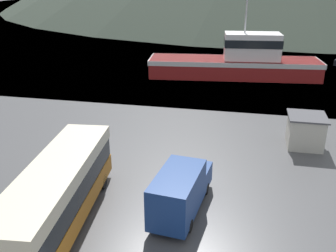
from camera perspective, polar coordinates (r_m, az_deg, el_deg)
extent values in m
plane|color=slate|center=(154.04, 10.09, 17.15)|extent=(240.00, 240.00, 0.00)
cube|color=#B26614|center=(19.94, -16.13, -12.07)|extent=(3.69, 10.95, 1.03)
cube|color=black|center=(19.36, -16.47, -9.35)|extent=(3.61, 10.73, 1.17)
cube|color=beige|center=(18.90, -16.78, -6.87)|extent=(3.69, 10.95, 0.73)
cube|color=black|center=(23.91, -11.73, -3.22)|extent=(2.27, 0.30, 1.59)
cylinder|color=black|center=(23.55, -15.31, -7.83)|extent=(0.39, 0.93, 0.90)
cylinder|color=black|center=(22.86, -9.90, -8.30)|extent=(0.39, 0.93, 0.90)
cube|color=navy|center=(19.47, 1.46, -10.25)|extent=(2.47, 4.35, 2.22)
cube|color=navy|center=(22.18, 3.71, -7.47)|extent=(2.21, 1.99, 1.22)
cube|color=black|center=(20.96, 3.16, -6.19)|extent=(1.71, 0.25, 0.78)
cylinder|color=black|center=(22.50, 1.28, -8.76)|extent=(0.30, 0.72, 0.70)
cylinder|color=black|center=(22.12, 5.80, -9.47)|extent=(0.30, 0.72, 0.70)
cylinder|color=black|center=(19.59, -2.00, -13.96)|extent=(0.30, 0.72, 0.70)
cylinder|color=black|center=(19.14, 3.23, -14.94)|extent=(0.30, 0.72, 0.70)
cube|color=maroon|center=(48.17, 9.93, 8.74)|extent=(21.20, 7.19, 2.27)
cube|color=white|center=(47.99, 10.00, 9.73)|extent=(21.41, 7.26, 0.57)
cube|color=white|center=(47.84, 12.68, 11.77)|extent=(6.99, 4.19, 3.16)
cube|color=black|center=(47.76, 12.73, 12.33)|extent=(7.13, 4.31, 0.95)
cylinder|color=#B2B2B7|center=(47.19, 11.90, 17.32)|extent=(0.20, 0.20, 5.99)
cube|color=beige|center=(29.41, 20.19, -0.81)|extent=(2.46, 2.56, 2.29)
cube|color=#4C4C51|center=(29.00, 20.50, 1.39)|extent=(2.70, 2.81, 0.12)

